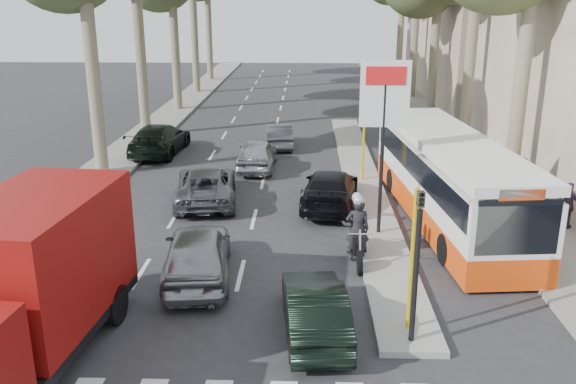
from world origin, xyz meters
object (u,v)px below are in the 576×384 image
dark_hatchback (315,308)px  city_bus (448,177)px  red_truck (25,283)px  silver_hatchback (197,253)px  motorcycle (357,229)px

dark_hatchback → city_bus: city_bus is taller
red_truck → city_bus: red_truck is taller
dark_hatchback → red_truck: bearing=7.0°
silver_hatchback → motorcycle: size_ratio=1.83×
dark_hatchback → motorcycle: motorcycle is taller
silver_hatchback → motorcycle: 4.68m
silver_hatchback → dark_hatchback: bearing=132.3°
dark_hatchback → city_bus: 8.94m
dark_hatchback → motorcycle: 4.45m
red_truck → motorcycle: red_truck is taller
dark_hatchback → red_truck: size_ratio=0.58×
silver_hatchback → city_bus: 9.19m
red_truck → motorcycle: size_ratio=2.76×
city_bus → motorcycle: bearing=-140.0°
city_bus → motorcycle: size_ratio=4.75×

